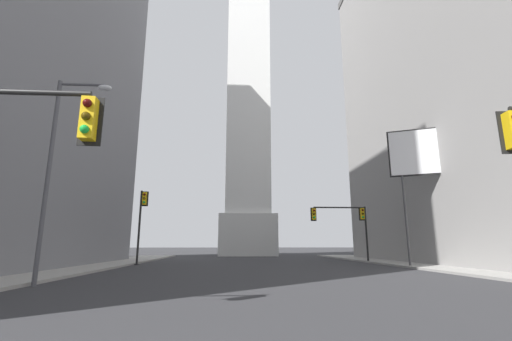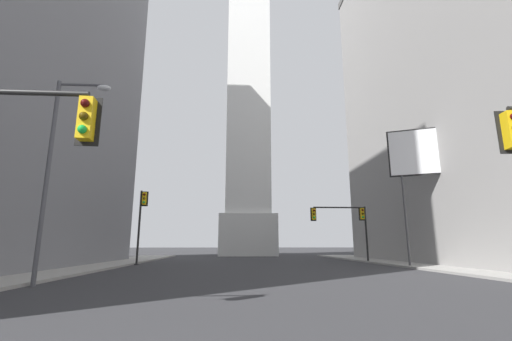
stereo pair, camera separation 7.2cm
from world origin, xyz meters
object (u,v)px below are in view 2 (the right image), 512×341
at_px(obelisk, 248,58).
at_px(billboard_sign, 425,155).
at_px(traffic_light_mid_right, 347,219).
at_px(street_lamp, 57,157).
at_px(traffic_light_mid_left, 141,215).

distance_m(obelisk, billboard_sign, 41.38).
distance_m(traffic_light_mid_right, street_lamp, 26.20).
bearing_deg(obelisk, billboard_sign, -66.65).
bearing_deg(obelisk, street_lamp, -104.28).
bearing_deg(obelisk, traffic_light_mid_left, -112.65).
height_order(street_lamp, billboard_sign, billboard_sign).
xyz_separation_m(traffic_light_mid_left, billboard_sign, (23.13, -5.41, 4.39)).
height_order(traffic_light_mid_right, traffic_light_mid_left, traffic_light_mid_left).
xyz_separation_m(street_lamp, billboard_sign, (23.00, 9.76, 3.03)).
xyz_separation_m(obelisk, traffic_light_mid_left, (-10.22, -24.49, -29.93)).
xyz_separation_m(obelisk, street_lamp, (-10.09, -39.66, -28.57)).
relative_size(obelisk, traffic_light_mid_right, 12.61).
bearing_deg(traffic_light_mid_right, obelisk, 112.45).
relative_size(traffic_light_mid_left, billboard_sign, 0.59).
bearing_deg(traffic_light_mid_right, billboard_sign, -64.28).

